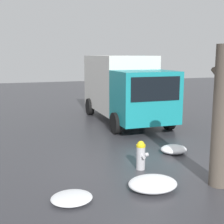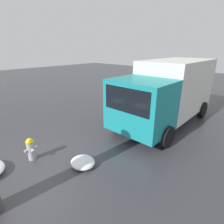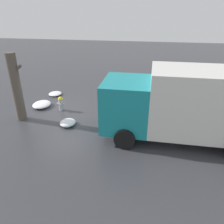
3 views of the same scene
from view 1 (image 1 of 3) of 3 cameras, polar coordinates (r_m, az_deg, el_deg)
ground_plane at (r=9.20m, az=5.23°, el=-10.36°), size 60.00×60.00×0.00m
fire_hydrant at (r=9.05m, az=5.30°, el=-7.80°), size 0.46×0.36×0.84m
tree_trunk at (r=8.06m, az=19.53°, el=-0.83°), size 0.74×0.49×3.51m
delivery_truck at (r=15.39m, az=2.20°, el=4.73°), size 6.71×2.77×3.20m
pedestrian at (r=14.35m, az=5.49°, el=0.81°), size 0.34×0.34×1.58m
snow_pile_by_hydrant at (r=7.33m, az=-7.39°, el=-15.32°), size 0.87×0.95×0.17m
snow_pile_curbside at (r=10.72m, az=11.21°, el=-6.71°), size 0.79×0.88×0.27m
snow_pile_by_tree at (r=7.90m, az=7.46°, el=-12.87°), size 1.04×1.23×0.29m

